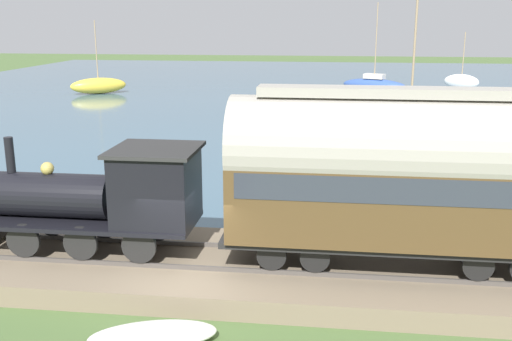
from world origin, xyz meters
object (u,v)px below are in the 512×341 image
Objects in this scene: passenger_coach at (397,172)px; rowboat_far_out at (499,211)px; sailboat_white at (461,82)px; sailboat_blue at (374,85)px; sailboat_yellow at (98,86)px; rowboat_mid_harbor at (295,167)px; rowboat_near_shore at (151,177)px; sailboat_green at (407,156)px; beached_dinghy at (153,335)px; steam_locomotive at (109,194)px.

passenger_coach reaches higher than rowboat_far_out.
sailboat_white is 41.04m from rowboat_far_out.
passenger_coach is at bearing -158.81° from sailboat_white.
sailboat_blue reaches higher than passenger_coach.
sailboat_yellow reaches higher than rowboat_far_out.
sailboat_blue is 4.12× the size of rowboat_mid_harbor.
sailboat_green is at bearing -32.22° from rowboat_near_shore.
beached_dinghy is (-13.01, -4.03, 0.03)m from rowboat_near_shore.
sailboat_white is 52.96m from beached_dinghy.
steam_locomotive is 13.06m from rowboat_mid_harbor.
sailboat_white reaches higher than beached_dinghy.
rowboat_far_out reaches higher than rowboat_mid_harbor.
sailboat_yellow is at bearing 23.03° from beached_dinghy.
sailboat_white is 0.83× the size of sailboat_yellow.
sailboat_blue is at bearing 20.40° from sailboat_green.
passenger_coach is (-0.00, -7.64, 0.87)m from steam_locomotive.
sailboat_blue is (30.87, -0.39, -0.05)m from sailboat_green.
steam_locomotive is 15.70m from sailboat_green.
rowboat_far_out is at bearing -173.34° from sailboat_yellow.
sailboat_blue reaches higher than sailboat_yellow.
beached_dinghy is at bearing -163.61° from sailboat_white.
rowboat_mid_harbor is (-31.17, 5.53, -0.55)m from sailboat_blue.
passenger_coach is 1.59× the size of sailboat_white.
rowboat_far_out is (-5.89, -7.67, 0.09)m from rowboat_mid_harbor.
rowboat_near_shore is at bearing 126.31° from sailboat_green.
sailboat_yellow is at bearing 68.06° from rowboat_near_shore.
sailboat_yellow is at bearing 73.74° from rowboat_mid_harbor.
sailboat_white is 42.56m from rowboat_near_shore.
rowboat_mid_harbor is at bearing -168.03° from sailboat_white.
sailboat_yellow is 3.33× the size of rowboat_mid_harbor.
passenger_coach is 48.08m from sailboat_white.
beached_dinghy is at bearing 123.87° from passenger_coach.
sailboat_green reaches higher than passenger_coach.
passenger_coach reaches higher than beached_dinghy.
steam_locomotive is 13.68m from rowboat_far_out.
sailboat_green is 36.57m from sailboat_yellow.
rowboat_near_shore is (9.39, 9.43, -2.97)m from passenger_coach.
sailboat_green is 5.18m from rowboat_mid_harbor.
rowboat_mid_harbor is 15.89m from beached_dinghy.
sailboat_white is at bearing -41.65° from sailboat_blue.
sailboat_yellow is (-7.89, 34.40, -0.01)m from sailboat_white.
rowboat_mid_harbor is (-0.31, 5.14, -0.61)m from sailboat_green.
sailboat_yellow is (38.86, 15.82, -1.53)m from steam_locomotive.
sailboat_blue reaches higher than sailboat_white.
rowboat_near_shore is at bearing 10.76° from steam_locomotive.
rowboat_mid_harbor is (-34.62, 14.26, -0.60)m from sailboat_white.
sailboat_green reaches higher than rowboat_mid_harbor.
rowboat_far_out is (-6.20, -2.53, -0.52)m from sailboat_green.
sailboat_white is 2.24× the size of rowboat_near_shore.
passenger_coach is at bearing 177.32° from sailboat_yellow.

